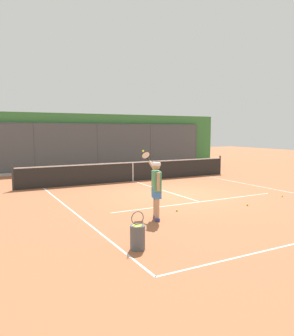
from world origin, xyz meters
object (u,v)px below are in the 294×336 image
Objects in this scene: tennis_player at (156,186)px; tennis_ball_near_baseline at (247,205)px; tennis_ball_by_sideline at (282,196)px; tennis_ball_mid_court at (177,210)px; ball_basket at (138,236)px.

tennis_ball_near_baseline is at bearing -69.33° from tennis_player.
tennis_player is 29.06× the size of tennis_ball_near_baseline.
tennis_ball_near_baseline is (2.27, 0.48, 0.00)m from tennis_ball_by_sideline.
tennis_ball_mid_court is 0.08× the size of ball_basket.
tennis_ball_mid_court is 4.78m from tennis_ball_by_sideline.
tennis_ball_by_sideline is (-5.82, -0.54, -0.91)m from tennis_player.
tennis_player is 2.32× the size of ball_basket.
ball_basket is at bearing 18.18° from tennis_ball_by_sideline.
tennis_player is at bearing 0.97° from tennis_ball_near_baseline.
tennis_ball_mid_court and tennis_ball_by_sideline have the same top height.
ball_basket is (7.33, 2.41, 0.27)m from tennis_ball_by_sideline.
tennis_ball_near_baseline is 0.08× the size of ball_basket.
ball_basket is at bearing 20.89° from tennis_ball_near_baseline.
tennis_ball_by_sideline is (-4.78, -0.01, 0.00)m from tennis_ball_mid_court.
tennis_ball_mid_court is 3.51m from ball_basket.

